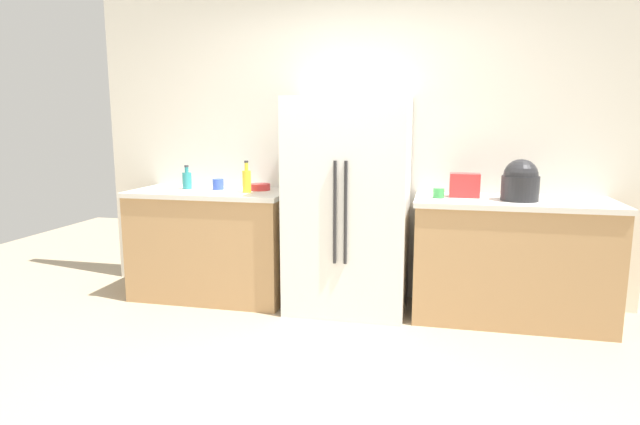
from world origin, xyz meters
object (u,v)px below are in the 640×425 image
at_px(bottle_a, 187,180).
at_px(cup_b, 439,193).
at_px(bottle_b, 247,180).
at_px(refrigerator, 348,206).
at_px(rice_cooker, 520,182).
at_px(cup_a, 218,184).
at_px(bowl_a, 260,187).
at_px(toaster, 465,185).

bearing_deg(bottle_a, cup_b, -2.39).
bearing_deg(bottle_b, refrigerator, 1.68).
xyz_separation_m(rice_cooker, bottle_a, (-2.73, 0.10, -0.06)).
xyz_separation_m(bottle_b, cup_a, (-0.31, 0.13, -0.06)).
relative_size(refrigerator, bottle_a, 8.24).
bearing_deg(bottle_b, rice_cooker, 0.34).
bearing_deg(rice_cooker, bowl_a, 175.71).
bearing_deg(rice_cooker, toaster, 164.36).
xyz_separation_m(toaster, bowl_a, (-1.69, 0.05, -0.06)).
height_order(toaster, cup_b, toaster).
bearing_deg(rice_cooker, bottle_b, -179.66).
distance_m(bottle_a, cup_a, 0.29).
bearing_deg(cup_a, bottle_a, -177.40).
distance_m(toaster, bottle_a, 2.34).
xyz_separation_m(refrigerator, cup_a, (-1.16, 0.10, 0.13)).
distance_m(bottle_b, cup_b, 1.55).
bearing_deg(cup_a, cup_b, -3.16).
height_order(toaster, rice_cooker, rice_cooker).
bearing_deg(bowl_a, cup_b, -5.57).
relative_size(rice_cooker, bottle_b, 1.17).
bearing_deg(cup_a, toaster, -0.09).
distance_m(bottle_a, cup_b, 2.15).
relative_size(bottle_b, bowl_a, 1.50).
bearing_deg(bowl_a, toaster, -1.58).
height_order(refrigerator, toaster, refrigerator).
distance_m(rice_cooker, bottle_b, 2.13).
relative_size(toaster, cup_a, 2.40).
height_order(bottle_a, bottle_b, bottle_b).
relative_size(bottle_b, cup_b, 3.10).
relative_size(cup_b, bowl_a, 0.49).
xyz_separation_m(bottle_b, bowl_a, (0.06, 0.17, -0.07)).
height_order(rice_cooker, bottle_a, rice_cooker).
relative_size(refrigerator, cup_a, 18.13).
bearing_deg(toaster, refrigerator, -173.81).
relative_size(toaster, cup_b, 2.66).
xyz_separation_m(bottle_a, bottle_b, (0.59, -0.11, 0.02)).
relative_size(cup_a, cup_b, 1.11).
xyz_separation_m(refrigerator, cup_b, (0.70, -0.00, 0.12)).
height_order(cup_b, bowl_a, cup_b).
bearing_deg(bowl_a, rice_cooker, -4.29).
bearing_deg(rice_cooker, bottle_a, 177.90).
bearing_deg(refrigerator, bottle_a, 176.52).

